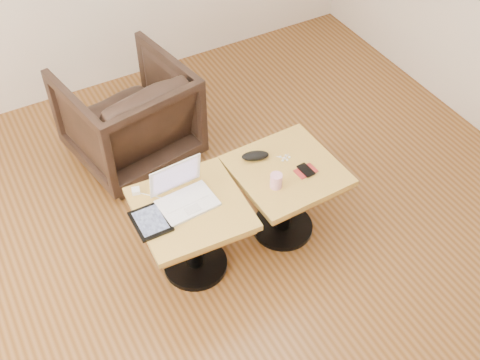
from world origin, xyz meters
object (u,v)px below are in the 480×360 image
laptop (183,194)px  armchair (128,115)px  striped_cup (276,181)px  side_table_left (192,222)px  side_table_right (286,185)px

laptop → armchair: 1.02m
striped_cup → armchair: 1.24m
side_table_left → laptop: size_ratio=1.93×
side_table_right → armchair: bearing=114.8°
armchair → side_table_left: bearing=77.2°
side_table_left → laptop: (-0.01, 0.06, 0.17)m
side_table_right → striped_cup: size_ratio=6.82×
side_table_right → side_table_left: bearing=177.6°
side_table_right → striped_cup: striped_cup is taller
laptop → striped_cup: (0.47, -0.15, 0.00)m
side_table_left → armchair: armchair is taller
side_table_right → laptop: 0.62m
laptop → striped_cup: 0.49m
side_table_left → armchair: bearing=90.7°
side_table_left → armchair: size_ratio=0.79×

